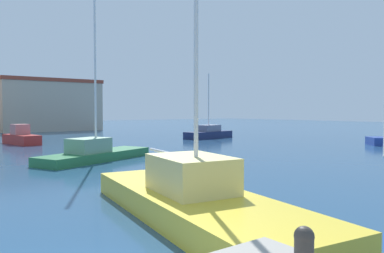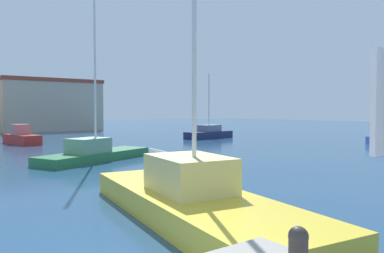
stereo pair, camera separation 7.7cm
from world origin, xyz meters
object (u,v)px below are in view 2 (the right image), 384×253
object	(u,v)px
sailboat_yellow_far_right	(193,198)
motorboat_red_behind_lamppost	(22,138)
sailboat_navy_outer_mooring	(209,133)
mooring_bollard	(298,251)
sailboat_green_center_channel	(94,152)

from	to	relation	value
sailboat_yellow_far_right	motorboat_red_behind_lamppost	distance (m)	26.67
motorboat_red_behind_lamppost	sailboat_navy_outer_mooring	bearing A→B (deg)	-13.05
mooring_bollard	motorboat_red_behind_lamppost	world-z (taller)	motorboat_red_behind_lamppost
sailboat_yellow_far_right	sailboat_navy_outer_mooring	distance (m)	29.45
sailboat_yellow_far_right	sailboat_navy_outer_mooring	xyz separation A→B (m)	(18.87, 22.61, 0.00)
sailboat_yellow_far_right	sailboat_green_center_channel	bearing A→B (deg)	79.41
mooring_bollard	sailboat_green_center_channel	bearing A→B (deg)	74.72
sailboat_yellow_far_right	motorboat_red_behind_lamppost	size ratio (longest dim) A/B	2.30
sailboat_yellow_far_right	sailboat_navy_outer_mooring	world-z (taller)	sailboat_yellow_far_right
mooring_bollard	sailboat_yellow_far_right	distance (m)	6.04
sailboat_navy_outer_mooring	sailboat_green_center_channel	world-z (taller)	sailboat_green_center_channel
sailboat_green_center_channel	sailboat_yellow_far_right	bearing A→B (deg)	-100.59
sailboat_yellow_far_right	motorboat_red_behind_lamppost	world-z (taller)	sailboat_yellow_far_right
sailboat_navy_outer_mooring	motorboat_red_behind_lamppost	bearing A→B (deg)	166.95
mooring_bollard	motorboat_red_behind_lamppost	distance (m)	32.31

